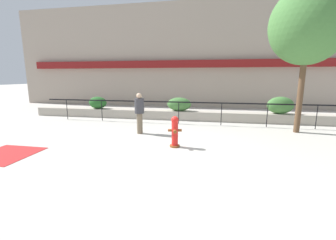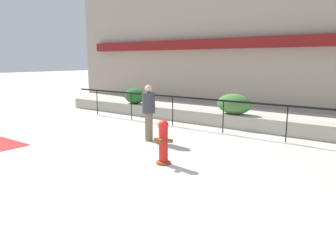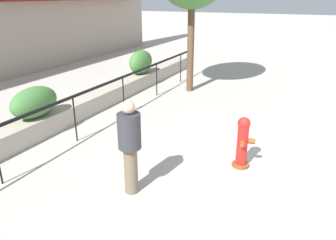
% 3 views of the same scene
% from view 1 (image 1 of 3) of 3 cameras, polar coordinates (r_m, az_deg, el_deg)
% --- Properties ---
extents(ground_plane, '(120.00, 120.00, 0.00)m').
position_cam_1_polar(ground_plane, '(7.04, -3.21, -8.98)').
color(ground_plane, '#B2ADA3').
extents(building_facade, '(30.00, 1.36, 8.00)m').
position_cam_1_polar(building_facade, '(18.54, 6.16, 15.81)').
color(building_facade, gray).
rests_on(building_facade, ground).
extents(planter_wall_low, '(18.00, 0.70, 0.50)m').
position_cam_1_polar(planter_wall_low, '(12.70, 3.45, 1.20)').
color(planter_wall_low, '#ADA393').
rests_on(planter_wall_low, ground).
extents(fence_railing_segment, '(15.00, 0.05, 1.15)m').
position_cam_1_polar(fence_railing_segment, '(11.51, 2.76, 4.06)').
color(fence_railing_segment, black).
rests_on(fence_railing_segment, ground).
extents(hedge_bush_0, '(1.11, 0.67, 0.72)m').
position_cam_1_polar(hedge_bush_0, '(14.21, -17.40, 4.23)').
color(hedge_bush_0, '#235B23').
rests_on(hedge_bush_0, planter_wall_low).
extents(hedge_bush_1, '(1.34, 0.70, 0.75)m').
position_cam_1_polar(hedge_bush_1, '(12.63, 2.86, 4.03)').
color(hedge_bush_1, '#427538').
rests_on(hedge_bush_1, planter_wall_low).
extents(hedge_bush_2, '(1.32, 0.65, 0.89)m').
position_cam_1_polar(hedge_bush_2, '(12.97, 26.64, 3.36)').
color(hedge_bush_2, '#427538').
rests_on(hedge_bush_2, planter_wall_low).
extents(fire_hydrant, '(0.48, 0.46, 1.08)m').
position_cam_1_polar(fire_hydrant, '(7.72, 1.75, -2.89)').
color(fire_hydrant, brown).
rests_on(fire_hydrant, ground).
extents(street_tree, '(3.00, 2.70, 6.01)m').
position_cam_1_polar(street_tree, '(11.29, 31.99, 19.65)').
color(street_tree, brown).
rests_on(street_tree, ground).
extents(pedestrian, '(0.53, 0.53, 1.73)m').
position_cam_1_polar(pedestrian, '(9.54, -7.27, 2.37)').
color(pedestrian, brown).
rests_on(pedestrian, ground).
extents(tactile_warning_pad, '(1.70, 1.70, 0.01)m').
position_cam_1_polar(tactile_warning_pad, '(8.73, -35.98, -7.10)').
color(tactile_warning_pad, '#B22323').
rests_on(tactile_warning_pad, ground).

